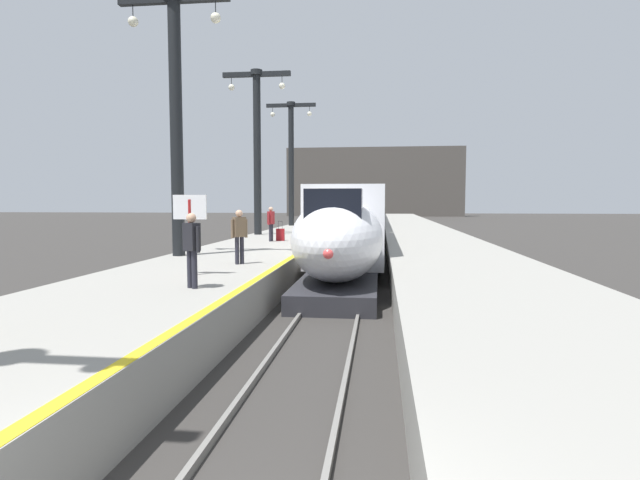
# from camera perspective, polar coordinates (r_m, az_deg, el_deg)

# --- Properties ---
(platform_left) EXTENTS (4.80, 110.00, 1.05)m
(platform_left) POSITION_cam_1_polar(r_m,az_deg,el_deg) (27.90, -4.29, -0.75)
(platform_left) COLOR gray
(platform_left) RESTS_ON ground
(platform_right) EXTENTS (4.80, 110.00, 1.05)m
(platform_right) POSITION_cam_1_polar(r_m,az_deg,el_deg) (27.52, 12.50, -0.91)
(platform_right) COLOR gray
(platform_right) RESTS_ON ground
(platform_left_safety_stripe) EXTENTS (0.20, 107.80, 0.01)m
(platform_left_safety_stripe) POSITION_cam_1_polar(r_m,az_deg,el_deg) (27.51, 0.37, 0.30)
(platform_left_safety_stripe) COLOR yellow
(platform_left_safety_stripe) RESTS_ON platform_left
(rail_main_left) EXTENTS (0.08, 110.00, 0.12)m
(rail_main_left) POSITION_cam_1_polar(r_m,az_deg,el_deg) (30.23, 2.88, -1.23)
(rail_main_left) COLOR slate
(rail_main_left) RESTS_ON ground
(rail_main_right) EXTENTS (0.08, 110.00, 0.12)m
(rail_main_right) POSITION_cam_1_polar(r_m,az_deg,el_deg) (30.17, 5.72, -1.26)
(rail_main_right) COLOR slate
(rail_main_right) RESTS_ON ground
(highspeed_train_main) EXTENTS (2.92, 74.65, 3.60)m
(highspeed_train_main) POSITION_cam_1_polar(r_m,az_deg,el_deg) (49.22, 5.29, 3.14)
(highspeed_train_main) COLOR silver
(highspeed_train_main) RESTS_ON ground
(station_column_mid) EXTENTS (4.00, 0.68, 9.21)m
(station_column_mid) POSITION_cam_1_polar(r_m,az_deg,el_deg) (19.20, -15.92, 14.97)
(station_column_mid) COLOR black
(station_column_mid) RESTS_ON platform_left
(station_column_far) EXTENTS (4.00, 0.68, 9.55)m
(station_column_far) POSITION_cam_1_polar(r_m,az_deg,el_deg) (30.43, -7.09, 11.43)
(station_column_far) COLOR black
(station_column_far) RESTS_ON platform_left
(station_column_distant) EXTENTS (4.00, 0.68, 9.90)m
(station_column_distant) POSITION_cam_1_polar(r_m,az_deg,el_deg) (41.53, -3.26, 9.81)
(station_column_distant) COLOR black
(station_column_distant) RESTS_ON platform_left
(passenger_near_edge) EXTENTS (0.30, 0.56, 1.69)m
(passenger_near_edge) POSITION_cam_1_polar(r_m,az_deg,el_deg) (24.90, -5.54, 2.12)
(passenger_near_edge) COLOR #23232D
(passenger_near_edge) RESTS_ON platform_left
(passenger_mid_platform) EXTENTS (0.43, 0.43, 1.69)m
(passenger_mid_platform) POSITION_cam_1_polar(r_m,az_deg,el_deg) (15.92, -9.06, 0.85)
(passenger_mid_platform) COLOR #23232D
(passenger_mid_platform) RESTS_ON platform_left
(passenger_far_waiting) EXTENTS (0.49, 0.40, 1.69)m
(passenger_far_waiting) POSITION_cam_1_polar(r_m,az_deg,el_deg) (11.68, -14.22, -0.48)
(passenger_far_waiting) COLOR #23232D
(passenger_far_waiting) RESTS_ON platform_left
(rolling_suitcase) EXTENTS (0.40, 0.22, 0.98)m
(rolling_suitcase) POSITION_cam_1_polar(r_m,az_deg,el_deg) (25.28, -4.48, 0.61)
(rolling_suitcase) COLOR maroon
(rolling_suitcase) RESTS_ON platform_left
(departure_info_board) EXTENTS (0.90, 0.10, 2.12)m
(departure_info_board) POSITION_cam_1_polar(r_m,az_deg,el_deg) (13.73, -14.40, 2.38)
(departure_info_board) COLOR maroon
(departure_info_board) RESTS_ON platform_left
(terminus_back_wall) EXTENTS (36.00, 2.00, 14.00)m
(terminus_back_wall) POSITION_cam_1_polar(r_m,az_deg,el_deg) (104.60, 6.12, 6.51)
(terminus_back_wall) COLOR #4C4742
(terminus_back_wall) RESTS_ON ground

